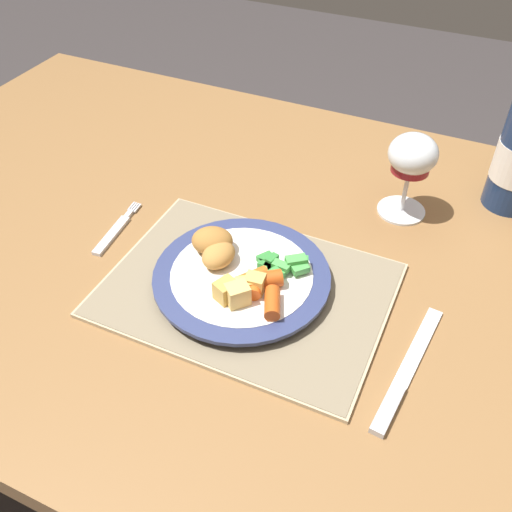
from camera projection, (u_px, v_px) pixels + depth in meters
ground_plane at (275, 490)px, 1.33m from camera, size 6.00×6.00×0.00m
dining_table at (284, 294)px, 0.88m from camera, size 1.53×0.87×0.74m
placemat at (247, 289)px, 0.77m from camera, size 0.37×0.28×0.01m
dinner_plate at (242, 278)px, 0.77m from camera, size 0.24×0.24×0.02m
breaded_croquettes at (215, 246)px, 0.78m from camera, size 0.08×0.08×0.03m
green_beans_pile at (279, 267)px, 0.76m from camera, size 0.08×0.08×0.02m
glazed_carrots at (263, 287)px, 0.73m from camera, size 0.08×0.08×0.02m
fork at (115, 231)px, 0.86m from camera, size 0.03×0.13×0.01m
table_knife at (403, 378)px, 0.67m from camera, size 0.04×0.21×0.01m
wine_glass at (412, 159)px, 0.84m from camera, size 0.07×0.07×0.14m
roast_potatoes at (237, 289)px, 0.72m from camera, size 0.05×0.06×0.03m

